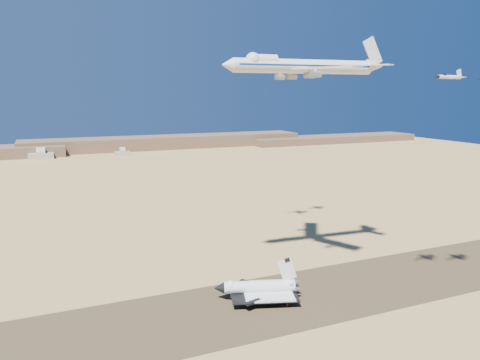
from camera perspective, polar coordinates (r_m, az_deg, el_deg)
name	(u,v)px	position (r m, az deg, el deg)	size (l,w,h in m)	color
ground	(230,311)	(186.29, -1.26, -15.66)	(1200.00, 1200.00, 0.00)	tan
runway	(230,311)	(186.28, -1.26, -15.65)	(600.00, 50.00, 0.06)	#4A3D25
ridgeline	(134,145)	(698.07, -12.82, 4.15)	(960.00, 90.00, 18.00)	brown
hangars	(38,156)	(637.94, -23.45, 2.71)	(200.50, 29.50, 30.00)	#BBB3A5
shuttle	(259,288)	(194.17, 2.29, -13.03)	(35.35, 28.35, 17.22)	silver
carrier_747	(300,66)	(206.95, 7.27, 13.59)	(76.36, 59.05, 19.02)	silver
crew_a	(287,305)	(189.64, 5.78, -14.88)	(0.69, 0.45, 1.89)	orange
crew_b	(281,301)	(192.10, 4.98, -14.54)	(0.86, 0.50, 1.78)	orange
crew_c	(289,303)	(191.24, 5.99, -14.66)	(1.11, 0.57, 1.90)	orange
chase_jet_a	(449,77)	(188.00, 24.11, 11.41)	(14.93, 8.14, 3.72)	silver
chase_jet_e	(277,66)	(260.72, 4.54, 13.65)	(15.22, 8.67, 3.84)	silver
chase_jet_f	(301,64)	(273.98, 7.47, 13.82)	(15.18, 8.11, 3.78)	silver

